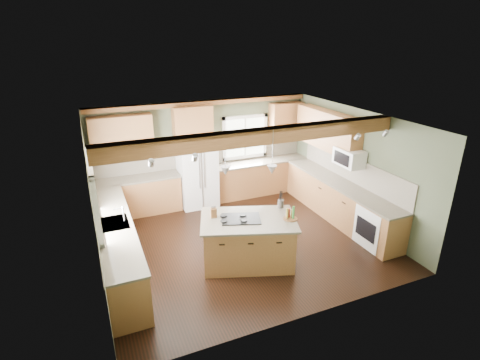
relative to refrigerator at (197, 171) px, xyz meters
name	(u,v)px	position (x,y,z in m)	size (l,w,h in m)	color
floor	(242,240)	(0.30, -2.12, -0.90)	(5.60, 5.60, 0.00)	black
ceiling	(242,120)	(0.30, -2.12, 1.70)	(5.60, 5.60, 0.00)	silver
wall_back	(203,151)	(0.30, 0.38, 0.40)	(5.60, 5.60, 0.00)	#474F38
wall_left	(94,208)	(-2.50, -2.12, 0.40)	(5.00, 5.00, 0.00)	#474F38
wall_right	(354,166)	(3.10, -2.12, 0.40)	(5.00, 5.00, 0.00)	#474F38
ceiling_beam	(259,136)	(0.30, -2.89, 1.57)	(5.55, 0.26, 0.26)	#563218
soffit_trim	(203,103)	(0.30, 0.28, 1.64)	(5.55, 0.20, 0.10)	#563218
backsplash_back	(204,154)	(0.30, 0.36, 0.31)	(5.58, 0.03, 0.58)	brown
backsplash_right	(352,169)	(3.08, -2.07, 0.31)	(0.03, 3.70, 0.58)	brown
base_cab_back_left	(138,196)	(-1.49, 0.08, -0.46)	(2.02, 0.60, 0.88)	brown
counter_back_left	(136,179)	(-1.49, 0.08, 0.00)	(2.06, 0.64, 0.04)	#443F32
base_cab_back_right	(260,177)	(1.79, 0.08, -0.46)	(2.62, 0.60, 0.88)	brown
counter_back_right	(260,161)	(1.79, 0.08, 0.00)	(2.66, 0.64, 0.04)	#443F32
base_cab_left	(117,246)	(-2.20, -2.07, -0.46)	(0.60, 3.70, 0.88)	brown
counter_left	(114,224)	(-2.20, -2.07, 0.00)	(0.64, 3.74, 0.04)	#443F32
base_cab_right	(339,202)	(2.80, -2.07, -0.46)	(0.60, 3.70, 0.88)	brown
counter_right	(340,183)	(2.80, -2.07, 0.00)	(0.64, 3.74, 0.04)	#443F32
upper_cab_back_left	(122,135)	(-1.69, 0.21, 1.05)	(1.40, 0.35, 0.90)	brown
upper_cab_over_fridge	(193,120)	(0.00, 0.21, 1.25)	(0.96, 0.35, 0.70)	brown
upper_cab_right	(327,130)	(2.92, -1.22, 1.05)	(0.35, 2.20, 0.90)	brown
upper_cab_back_corner	(286,119)	(2.60, 0.21, 1.05)	(0.90, 0.35, 0.90)	brown
window_left	(93,193)	(-2.48, -2.07, 0.65)	(0.04, 1.60, 1.05)	white
window_back	(245,137)	(1.45, 0.36, 0.65)	(1.10, 0.04, 1.00)	white
sink	(114,224)	(-2.20, -2.07, 0.01)	(0.50, 0.65, 0.03)	#262628
faucet	(124,215)	(-2.02, -2.07, 0.15)	(0.02, 0.02, 0.28)	#B2B2B7
dishwasher	(127,287)	(-2.19, -3.37, -0.47)	(0.60, 0.60, 0.84)	white
oven	(377,227)	(2.79, -3.37, -0.47)	(0.60, 0.72, 0.84)	white
microwave	(349,157)	(2.88, -2.17, 0.65)	(0.40, 0.70, 0.38)	white
pendant_left	(225,171)	(-0.28, -2.75, 0.98)	(0.18, 0.18, 0.16)	#B2B2B7
pendant_right	(272,170)	(0.49, -3.02, 0.98)	(0.18, 0.18, 0.16)	#B2B2B7
refrigerator	(197,171)	(0.00, 0.00, 0.00)	(0.90, 0.74, 1.80)	white
island	(248,242)	(0.10, -2.89, -0.46)	(1.64, 1.00, 0.88)	brown
island_top	(248,220)	(0.10, -2.89, 0.00)	(1.75, 1.11, 0.04)	#443F32
cooktop	(241,219)	(-0.03, -2.84, 0.03)	(0.71, 0.47, 0.02)	black
knife_block	(214,213)	(-0.46, -2.57, 0.11)	(0.11, 0.08, 0.18)	brown
utensil_crock	(281,204)	(0.89, -2.68, 0.10)	(0.12, 0.12, 0.16)	#37332C
bottle_tray	(291,213)	(0.82, -3.19, 0.14)	(0.26, 0.26, 0.24)	brown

